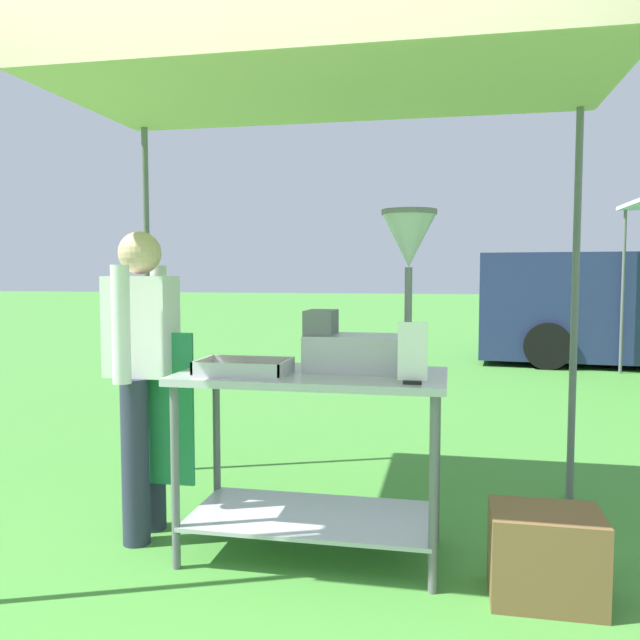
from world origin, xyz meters
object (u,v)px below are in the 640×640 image
object	(u,v)px
menu_sign	(413,357)
donut_fryer	(376,311)
donut_cart	(312,427)
stall_canopy	(316,80)
supply_crate	(545,556)
vendor	(143,367)
donut_tray	(242,370)

from	to	relation	value
menu_sign	donut_fryer	bearing A→B (deg)	121.90
menu_sign	donut_cart	bearing A→B (deg)	155.15
stall_canopy	donut_fryer	distance (m)	1.16
donut_fryer	menu_sign	world-z (taller)	donut_fryer
donut_fryer	supply_crate	bearing A→B (deg)	-23.28
donut_cart	donut_fryer	world-z (taller)	donut_fryer
donut_cart	menu_sign	bearing A→B (deg)	-24.85
donut_fryer	vendor	distance (m)	1.25
stall_canopy	donut_fryer	world-z (taller)	stall_canopy
supply_crate	menu_sign	bearing A→B (deg)	178.62
stall_canopy	menu_sign	distance (m)	1.44
stall_canopy	donut_tray	bearing A→B (deg)	-144.82
donut_fryer	supply_crate	size ratio (longest dim) A/B	1.70
donut_cart	menu_sign	size ratio (longest dim) A/B	4.77
donut_fryer	menu_sign	distance (m)	0.42
donut_fryer	supply_crate	xyz separation A→B (m)	(0.77, -0.33, -1.02)
vendor	supply_crate	bearing A→B (deg)	-8.47
vendor	stall_canopy	bearing A→B (deg)	3.02
donut_cart	vendor	bearing A→B (deg)	176.83
menu_sign	stall_canopy	bearing A→B (deg)	146.54
donut_cart	vendor	xyz separation A→B (m)	(-0.91, 0.05, 0.26)
vendor	supply_crate	world-z (taller)	vendor
donut_tray	menu_sign	size ratio (longest dim) A/B	1.58
stall_canopy	donut_fryer	xyz separation A→B (m)	(0.30, -0.01, -1.12)
stall_canopy	donut_cart	world-z (taller)	stall_canopy
vendor	donut_tray	bearing A→B (deg)	-16.40
stall_canopy	supply_crate	world-z (taller)	stall_canopy
donut_fryer	vendor	world-z (taller)	donut_fryer
menu_sign	vendor	distance (m)	1.45
menu_sign	supply_crate	xyz separation A→B (m)	(0.57, -0.01, -0.84)
stall_canopy	supply_crate	distance (m)	2.42
stall_canopy	supply_crate	size ratio (longest dim) A/B	6.47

